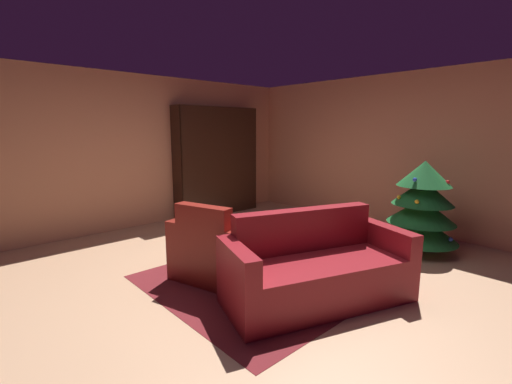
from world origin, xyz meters
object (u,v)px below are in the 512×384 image
(bottle_on_table, at_px, (247,235))
(decorated_tree, at_px, (422,206))
(couch_red, at_px, (316,270))
(book_stack_on_table, at_px, (258,238))
(armchair_red, at_px, (217,252))
(coffee_table, at_px, (264,247))
(bookshelf_unit, at_px, (222,162))

(bottle_on_table, xyz_separation_m, decorated_tree, (0.90, 2.38, 0.11))
(couch_red, xyz_separation_m, book_stack_on_table, (-0.75, -0.09, 0.17))
(armchair_red, distance_m, couch_red, 1.13)
(book_stack_on_table, xyz_separation_m, bottle_on_table, (-0.07, -0.10, 0.04))
(couch_red, distance_m, coffee_table, 0.71)
(bookshelf_unit, xyz_separation_m, bottle_on_table, (2.76, -1.76, -0.51))
(decorated_tree, bearing_deg, book_stack_on_table, -109.98)
(armchair_red, xyz_separation_m, book_stack_on_table, (0.30, 0.34, 0.16))
(coffee_table, relative_size, decorated_tree, 0.54)
(book_stack_on_table, bearing_deg, coffee_table, 43.82)
(book_stack_on_table, distance_m, decorated_tree, 2.43)
(coffee_table, distance_m, bottle_on_table, 0.23)
(book_stack_on_table, bearing_deg, couch_red, 6.73)
(bottle_on_table, bearing_deg, armchair_red, -133.43)
(couch_red, relative_size, book_stack_on_table, 8.72)
(armchair_red, xyz_separation_m, couch_red, (1.05, 0.43, -0.02))
(bookshelf_unit, relative_size, book_stack_on_table, 9.19)
(couch_red, xyz_separation_m, coffee_table, (-0.70, -0.04, 0.08))
(decorated_tree, bearing_deg, armchair_red, -113.30)
(armchair_red, xyz_separation_m, bottle_on_table, (0.23, 0.24, 0.20))
(couch_red, xyz_separation_m, decorated_tree, (0.08, 2.19, 0.33))
(armchair_red, relative_size, couch_red, 0.56)
(bottle_on_table, height_order, decorated_tree, decorated_tree)
(bookshelf_unit, relative_size, coffee_table, 3.06)
(bookshelf_unit, bearing_deg, book_stack_on_table, -30.29)
(couch_red, distance_m, bottle_on_table, 0.87)
(bookshelf_unit, bearing_deg, armchair_red, -38.15)
(book_stack_on_table, relative_size, bottle_on_table, 0.93)
(bookshelf_unit, height_order, coffee_table, bookshelf_unit)
(bookshelf_unit, xyz_separation_m, book_stack_on_table, (2.84, -1.66, -0.56))
(armchair_red, relative_size, book_stack_on_table, 4.89)
(bookshelf_unit, distance_m, book_stack_on_table, 3.33)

